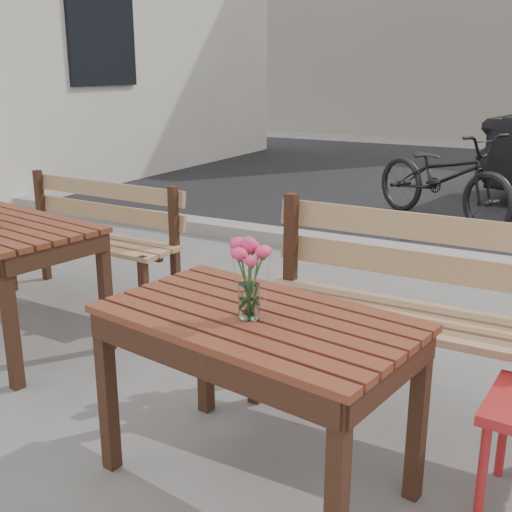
{
  "coord_description": "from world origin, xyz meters",
  "views": [
    {
      "loc": [
        0.8,
        -2.03,
        1.54
      ],
      "look_at": [
        -0.23,
        -0.15,
        0.9
      ],
      "focal_mm": 45.0,
      "sensor_mm": 36.0,
      "label": 1
    }
  ],
  "objects_px": {
    "bicycle": "(444,177)",
    "second_table": "(0,243)",
    "main_table": "(257,344)",
    "main_vase": "(249,268)"
  },
  "relations": [
    {
      "from": "second_table",
      "to": "main_vase",
      "type": "bearing_deg",
      "value": -5.37
    },
    {
      "from": "bicycle",
      "to": "second_table",
      "type": "bearing_deg",
      "value": -169.14
    },
    {
      "from": "main_table",
      "to": "main_vase",
      "type": "relative_size",
      "value": 4.14
    },
    {
      "from": "main_table",
      "to": "second_table",
      "type": "height_order",
      "value": "second_table"
    },
    {
      "from": "main_vase",
      "to": "bicycle",
      "type": "relative_size",
      "value": 0.17
    },
    {
      "from": "main_table",
      "to": "main_vase",
      "type": "bearing_deg",
      "value": -92.09
    },
    {
      "from": "main_table",
      "to": "bicycle",
      "type": "xyz_separation_m",
      "value": [
        -0.41,
        4.7,
        -0.11
      ]
    },
    {
      "from": "second_table",
      "to": "bicycle",
      "type": "xyz_separation_m",
      "value": [
        1.47,
        4.24,
        -0.13
      ]
    },
    {
      "from": "main_table",
      "to": "bicycle",
      "type": "distance_m",
      "value": 4.72
    },
    {
      "from": "main_table",
      "to": "second_table",
      "type": "relative_size",
      "value": 0.97
    }
  ]
}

